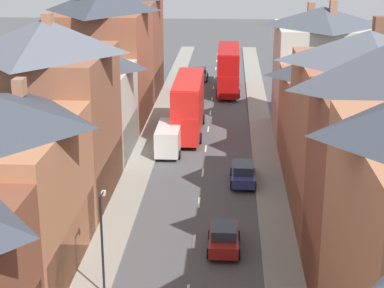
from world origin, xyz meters
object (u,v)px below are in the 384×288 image
object	(u,v)px
car_near_blue	(243,173)
double_decker_bus_lead	(228,69)
street_lamp	(102,237)
double_decker_bus_mid_street	(188,105)
delivery_van	(169,138)
car_parked_right_a	(200,74)
car_near_silver	(224,237)

from	to	relation	value
car_near_blue	double_decker_bus_lead	bearing A→B (deg)	92.52
car_near_blue	street_lamp	bearing A→B (deg)	-114.32
double_decker_bus_mid_street	delivery_van	size ratio (longest dim) A/B	2.08
double_decker_bus_lead	double_decker_bus_mid_street	world-z (taller)	same
double_decker_bus_lead	street_lamp	xyz separation A→B (m)	(-6.04, -46.04, 0.43)
car_near_blue	delivery_van	distance (m)	9.13
car_near_blue	delivery_van	size ratio (longest dim) A/B	0.86
street_lamp	delivery_van	bearing A→B (deg)	87.13
double_decker_bus_mid_street	car_parked_right_a	size ratio (longest dim) A/B	2.64
street_lamp	car_near_blue	bearing A→B (deg)	65.68
delivery_van	car_near_blue	bearing A→B (deg)	-47.12
car_parked_right_a	street_lamp	xyz separation A→B (m)	(-2.45, -52.61, 2.44)
car_parked_right_a	delivery_van	distance (m)	29.70
car_near_silver	street_lamp	bearing A→B (deg)	-138.45
car_parked_right_a	street_lamp	distance (m)	52.72
car_near_silver	car_parked_right_a	bearing A→B (deg)	94.36
car_near_blue	car_parked_right_a	bearing A→B (deg)	97.68
car_parked_right_a	delivery_van	size ratio (longest dim) A/B	0.79
car_parked_right_a	street_lamp	bearing A→B (deg)	-92.67
car_near_silver	delivery_van	distance (m)	18.26
double_decker_bus_lead	double_decker_bus_mid_street	xyz separation A→B (m)	(-3.60, -17.36, 0.00)
double_decker_bus_lead	delivery_van	xyz separation A→B (m)	(-4.89, -23.10, -1.48)
car_near_blue	car_parked_right_a	world-z (taller)	car_near_blue
car_near_silver	delivery_van	xyz separation A→B (m)	(-4.90, 17.58, 0.53)
car_near_silver	car_parked_right_a	distance (m)	47.38
double_decker_bus_lead	delivery_van	world-z (taller)	double_decker_bus_lead
double_decker_bus_lead	car_parked_right_a	xyz separation A→B (m)	(-3.59, 6.57, -2.02)
double_decker_bus_lead	car_near_blue	size ratio (longest dim) A/B	2.40
double_decker_bus_mid_street	car_near_silver	distance (m)	23.68
car_near_blue	delivery_van	xyz separation A→B (m)	(-6.20, 6.68, 0.53)
car_near_silver	street_lamp	xyz separation A→B (m)	(-6.05, -5.36, 2.43)
car_near_blue	car_near_silver	bearing A→B (deg)	-96.80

